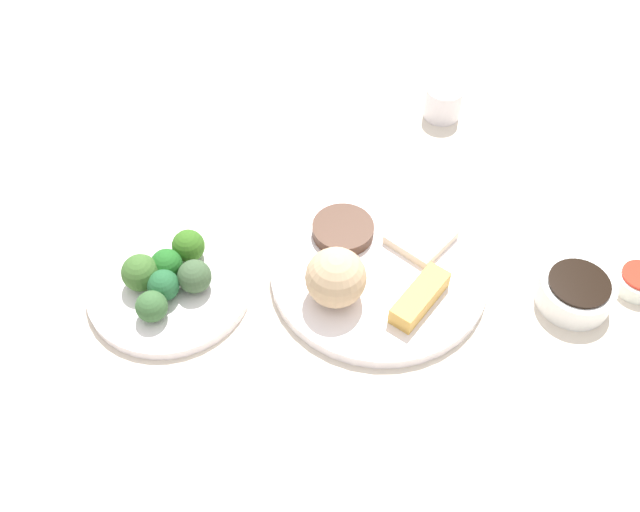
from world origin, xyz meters
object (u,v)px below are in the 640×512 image
main_plate (379,271)px  teacup (443,103)px  soy_sauce_bowl (575,293)px  broccoli_plate (170,286)px  sauce_ramekin_sweet_and_sour (638,281)px

main_plate → teacup: (0.03, 0.35, 0.02)m
soy_sauce_bowl → teacup: teacup is taller
soy_sauce_bowl → broccoli_plate: bearing=-166.2°
main_plate → sauce_ramekin_sweet_and_sour: (0.33, 0.07, 0.00)m
soy_sauce_bowl → teacup: bearing=124.7°
main_plate → teacup: 0.35m
main_plate → broccoli_plate: main_plate is taller
broccoli_plate → sauce_ramekin_sweet_and_sour: (0.58, 0.17, 0.00)m
broccoli_plate → sauce_ramekin_sweet_and_sour: size_ratio=3.54×
sauce_ramekin_sweet_and_sour → soy_sauce_bowl: bearing=-149.6°
main_plate → soy_sauce_bowl: bearing=5.9°
teacup → soy_sauce_bowl: bearing=-55.3°
broccoli_plate → soy_sauce_bowl: 0.52m
main_plate → broccoli_plate: size_ratio=1.34×
broccoli_plate → teacup: bearing=57.8°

